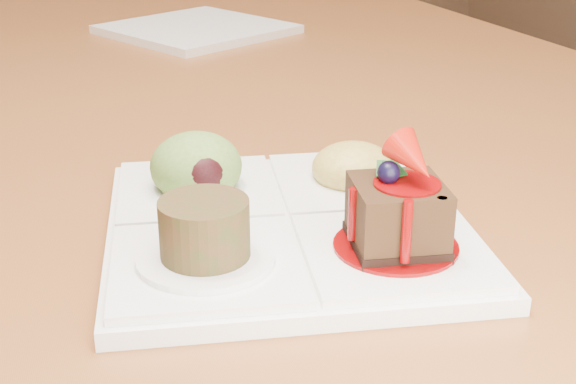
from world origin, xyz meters
name	(u,v)px	position (x,y,z in m)	size (l,w,h in m)	color
dining_table	(184,93)	(0.00, 0.00, 0.68)	(1.00, 1.80, 0.75)	brown
sampler_plate	(285,210)	(-0.08, -0.61, 0.77)	(0.30, 0.30, 0.10)	white
second_plate	(197,29)	(0.05, 0.08, 0.76)	(0.23, 0.23, 0.01)	white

